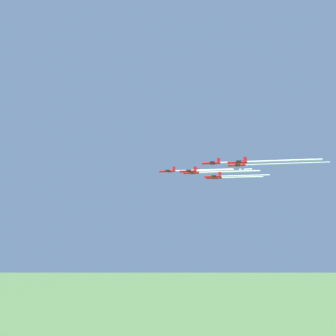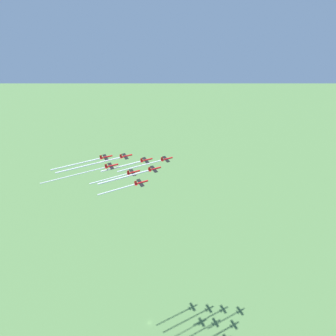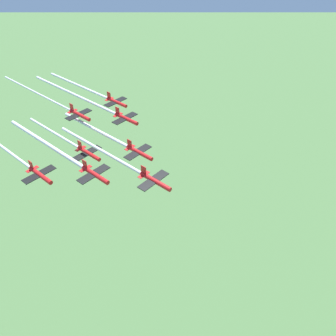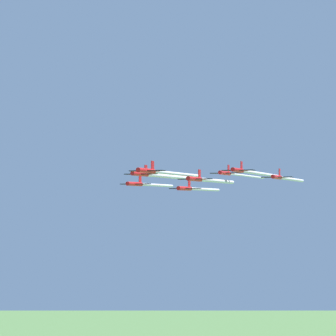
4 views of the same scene
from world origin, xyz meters
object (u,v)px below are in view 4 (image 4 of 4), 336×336
Objects in this scene: jet_7 at (225,173)px; jet_6 at (277,177)px; jet_3 at (238,170)px; jet_0 at (147,171)px; jet_2 at (140,174)px; jet_5 at (135,184)px; jet_1 at (195,179)px; jet_4 at (185,188)px.

jet_6 is at bearing -180.00° from jet_7.
jet_3 is 1.00× the size of jet_7.
jet_6 is at bearing -120.47° from jet_3.
jet_6 is at bearing -120.47° from jet_0.
jet_0 is 1.00× the size of jet_2.
jet_3 reaches higher than jet_5.
jet_0 reaches higher than jet_5.
jet_0 reaches higher than jet_6.
jet_5 is at bearing -29.54° from jet_1.
jet_4 is 1.00× the size of jet_5.
jet_0 is at bearing 59.53° from jet_6.
jet_5 is (-23.10, -20.12, -0.89)m from jet_1.
jet_6 is at bearing -120.47° from jet_1.
jet_5 is at bearing 29.54° from jet_7.
jet_0 is 17.63m from jet_1.
jet_3 is 1.00× the size of jet_6.
jet_6 reaches higher than jet_4.
jet_7 is at bearing -120.47° from jet_2.
jet_2 reaches higher than jet_4.
jet_5 is at bearing -59.53° from jet_0.
jet_1 reaches higher than jet_4.
jet_0 is 1.00× the size of jet_7.
jet_1 is at bearing -120.47° from jet_0.
jet_0 is at bearing 90.00° from jet_4.
jet_0 is at bearing 120.47° from jet_2.
jet_4 is at bearing -120.47° from jet_2.
jet_0 is at bearing 78.91° from jet_7.
jet_0 reaches higher than jet_1.
jet_7 is at bearing -59.53° from jet_3.
jet_4 is (-11.29, 13.40, -4.26)m from jet_2.
jet_5 is (-5.90, -16.76, 1.62)m from jet_4.
jet_1 is 17.79m from jet_3.
jet_5 is 46.97m from jet_6.
jet_1 is 17.70m from jet_4.
jet_6 is at bearing -161.22° from jet_5.
jet_4 is 1.00× the size of jet_6.
jet_2 is at bearing -0.00° from jet_1.
jet_3 is (-22.59, 26.79, 1.11)m from jet_0.
jet_3 is at bearing -120.47° from jet_1.
jet_3 is (-11.29, 13.40, 3.09)m from jet_1.
jet_3 is 1.00× the size of jet_5.
jet_7 is at bearing -120.47° from jet_4.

